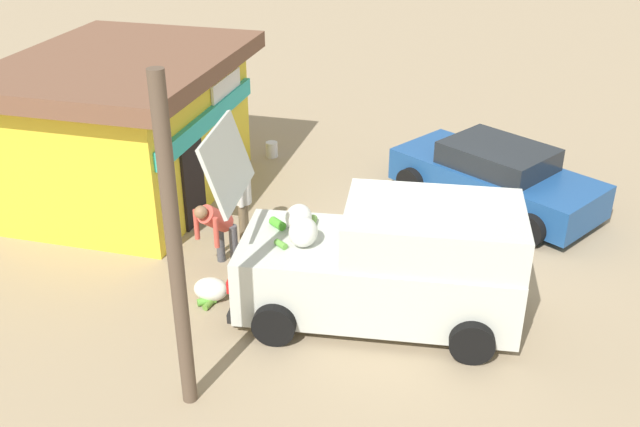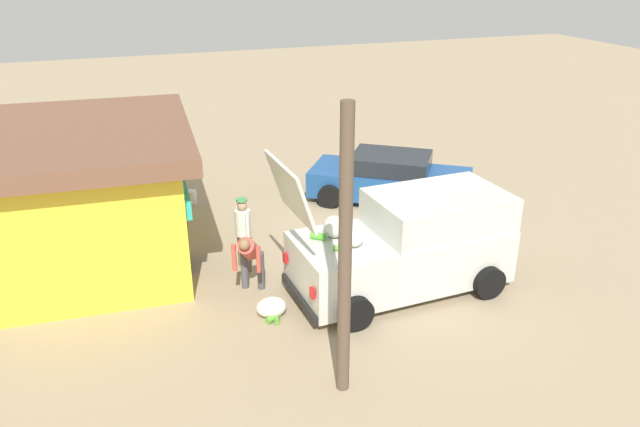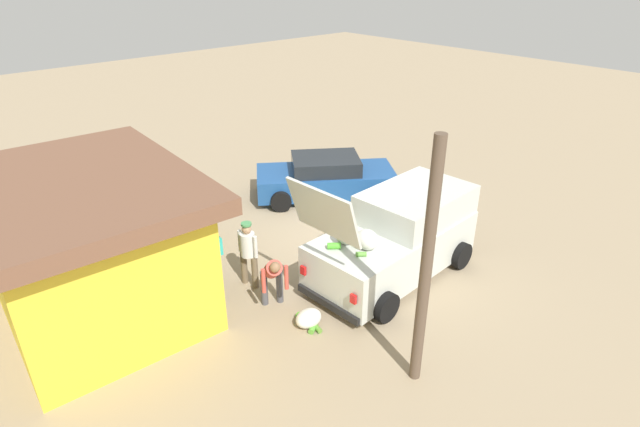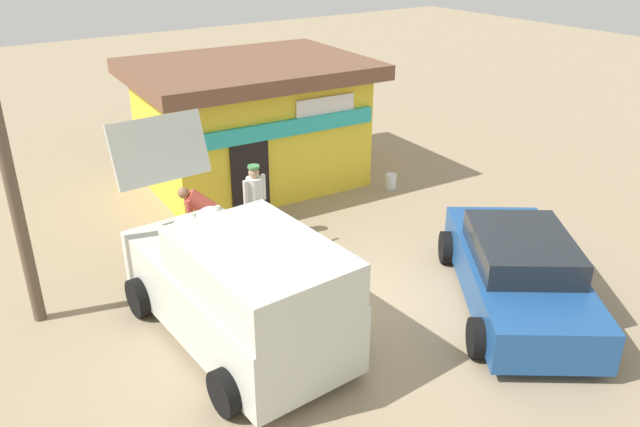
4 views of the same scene
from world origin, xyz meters
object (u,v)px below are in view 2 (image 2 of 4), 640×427
object	(u,v)px
parked_sedan	(390,179)
paint_bucket	(192,197)
vendor_standing	(243,229)
delivery_van	(409,244)
customer_bending	(249,255)
storefront_bar	(95,194)
unloaded_banana_pile	(272,308)

from	to	relation	value
parked_sedan	paint_bucket	xyz separation A→B (m)	(1.59, 5.20, -0.44)
vendor_standing	parked_sedan	bearing A→B (deg)	-62.07
delivery_van	customer_bending	xyz separation A→B (m)	(0.82, 3.09, -0.12)
customer_bending	delivery_van	bearing A→B (deg)	-104.86
delivery_van	vendor_standing	size ratio (longest dim) A/B	2.92
vendor_standing	paint_bucket	bearing A→B (deg)	7.17
storefront_bar	delivery_van	world-z (taller)	delivery_van
parked_sedan	paint_bucket	size ratio (longest dim) A/B	12.13
paint_bucket	customer_bending	bearing A→B (deg)	-175.83
delivery_van	unloaded_banana_pile	size ratio (longest dim) A/B	6.62
vendor_standing	paint_bucket	world-z (taller)	vendor_standing
storefront_bar	vendor_standing	world-z (taller)	storefront_bar
paint_bucket	vendor_standing	bearing A→B (deg)	-172.83
delivery_van	paint_bucket	world-z (taller)	delivery_van
customer_bending	unloaded_banana_pile	world-z (taller)	customer_bending
paint_bucket	unloaded_banana_pile	bearing A→B (deg)	-174.94
customer_bending	unloaded_banana_pile	size ratio (longest dim) A/B	1.93
vendor_standing	customer_bending	xyz separation A→B (m)	(-1.09, 0.14, -0.07)
storefront_bar	paint_bucket	xyz separation A→B (m)	(2.57, -2.36, -1.38)
delivery_van	parked_sedan	world-z (taller)	delivery_van
unloaded_banana_pile	parked_sedan	bearing A→B (deg)	-45.79
vendor_standing	delivery_van	bearing A→B (deg)	-122.94
delivery_van	vendor_standing	distance (m)	3.52
storefront_bar	parked_sedan	xyz separation A→B (m)	(0.99, -7.56, -0.94)
storefront_bar	unloaded_banana_pile	xyz separation A→B (m)	(-3.55, -2.90, -1.39)
storefront_bar	parked_sedan	world-z (taller)	storefront_bar
storefront_bar	paint_bucket	world-z (taller)	storefront_bar
delivery_van	customer_bending	distance (m)	3.20
delivery_van	vendor_standing	world-z (taller)	delivery_van
unloaded_banana_pile	vendor_standing	bearing A→B (deg)	0.82
unloaded_banana_pile	paint_bucket	bearing A→B (deg)	5.06
vendor_standing	customer_bending	world-z (taller)	vendor_standing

